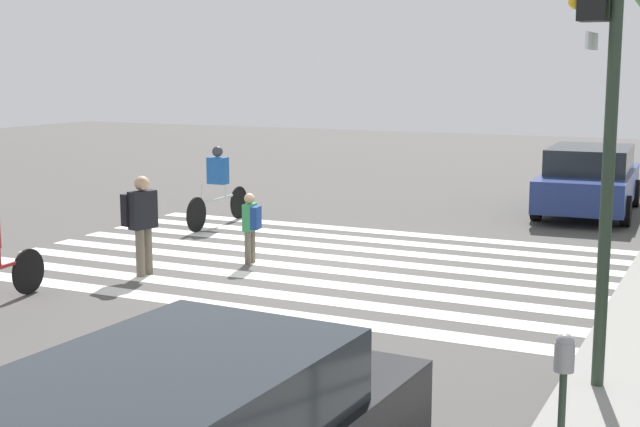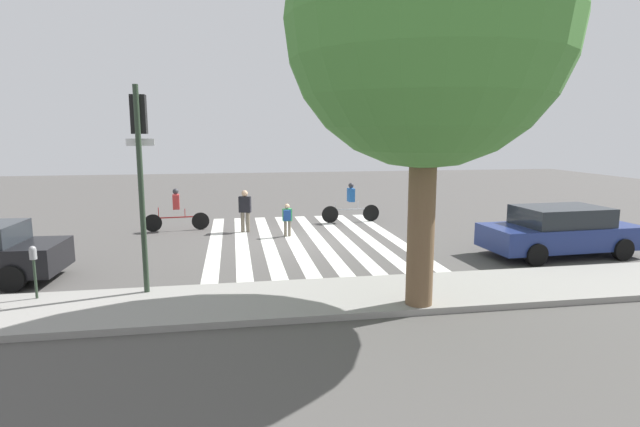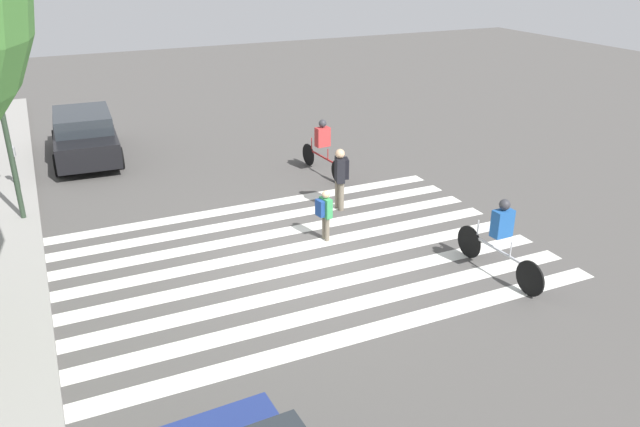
{
  "view_description": "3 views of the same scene",
  "coord_description": "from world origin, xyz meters",
  "px_view_note": "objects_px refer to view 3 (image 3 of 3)",
  "views": [
    {
      "loc": [
        13.16,
        6.52,
        3.23
      ],
      "look_at": [
        0.25,
        0.32,
        0.88
      ],
      "focal_mm": 50.0,
      "sensor_mm": 36.0,
      "label": 1
    },
    {
      "loc": [
        2.42,
        16.68,
        3.68
      ],
      "look_at": [
        -0.37,
        0.72,
        1.05
      ],
      "focal_mm": 28.0,
      "sensor_mm": 36.0,
      "label": 2
    },
    {
      "loc": [
        -10.95,
        4.61,
        6.16
      ],
      "look_at": [
        -1.16,
        0.1,
        1.48
      ],
      "focal_mm": 35.0,
      "sensor_mm": 36.0,
      "label": 3
    }
  ],
  "objects_px": {
    "pedestrian_adult_blue_shirt": "(341,174)",
    "car_parked_far_curb": "(85,135)",
    "cyclist_mid_street": "(501,236)",
    "parking_meter": "(13,157)",
    "pedestrian_adult_tall_backpack": "(325,211)",
    "traffic_light": "(3,86)",
    "cyclist_far_lane": "(323,145)"
  },
  "relations": [
    {
      "from": "parking_meter",
      "to": "traffic_light",
      "type": "bearing_deg",
      "value": -175.34
    },
    {
      "from": "traffic_light",
      "to": "cyclist_far_lane",
      "type": "bearing_deg",
      "value": -88.81
    },
    {
      "from": "pedestrian_adult_tall_backpack",
      "to": "cyclist_mid_street",
      "type": "xyz_separation_m",
      "value": [
        -2.92,
        -2.47,
        0.18
      ]
    },
    {
      "from": "parking_meter",
      "to": "pedestrian_adult_blue_shirt",
      "type": "height_order",
      "value": "pedestrian_adult_blue_shirt"
    },
    {
      "from": "cyclist_far_lane",
      "to": "car_parked_far_curb",
      "type": "height_order",
      "value": "cyclist_far_lane"
    },
    {
      "from": "pedestrian_adult_blue_shirt",
      "to": "car_parked_far_curb",
      "type": "distance_m",
      "value": 8.73
    },
    {
      "from": "traffic_light",
      "to": "car_parked_far_curb",
      "type": "bearing_deg",
      "value": -21.65
    },
    {
      "from": "cyclist_mid_street",
      "to": "car_parked_far_curb",
      "type": "height_order",
      "value": "cyclist_mid_street"
    },
    {
      "from": "pedestrian_adult_tall_backpack",
      "to": "parking_meter",
      "type": "bearing_deg",
      "value": -143.82
    },
    {
      "from": "parking_meter",
      "to": "pedestrian_adult_tall_backpack",
      "type": "distance_m",
      "value": 8.73
    },
    {
      "from": "traffic_light",
      "to": "cyclist_mid_street",
      "type": "bearing_deg",
      "value": -128.56
    },
    {
      "from": "pedestrian_adult_blue_shirt",
      "to": "cyclist_far_lane",
      "type": "relative_size",
      "value": 0.66
    },
    {
      "from": "cyclist_far_lane",
      "to": "car_parked_far_curb",
      "type": "xyz_separation_m",
      "value": [
        4.34,
        6.06,
        -0.11
      ]
    },
    {
      "from": "pedestrian_adult_blue_shirt",
      "to": "cyclist_mid_street",
      "type": "relative_size",
      "value": 0.64
    },
    {
      "from": "parking_meter",
      "to": "pedestrian_adult_tall_backpack",
      "type": "relative_size",
      "value": 1.1
    },
    {
      "from": "traffic_light",
      "to": "pedestrian_adult_blue_shirt",
      "type": "distance_m",
      "value": 7.91
    },
    {
      "from": "traffic_light",
      "to": "parking_meter",
      "type": "bearing_deg",
      "value": 4.66
    },
    {
      "from": "cyclist_far_lane",
      "to": "pedestrian_adult_tall_backpack",
      "type": "bearing_deg",
      "value": 151.07
    },
    {
      "from": "parking_meter",
      "to": "cyclist_mid_street",
      "type": "xyz_separation_m",
      "value": [
        -9.05,
        -8.68,
        -0.1
      ]
    },
    {
      "from": "parking_meter",
      "to": "pedestrian_adult_tall_backpack",
      "type": "height_order",
      "value": "parking_meter"
    },
    {
      "from": "pedestrian_adult_blue_shirt",
      "to": "pedestrian_adult_tall_backpack",
      "type": "distance_m",
      "value": 1.87
    },
    {
      "from": "pedestrian_adult_blue_shirt",
      "to": "cyclist_mid_street",
      "type": "xyz_separation_m",
      "value": [
        -4.39,
        -1.34,
        -0.05
      ]
    },
    {
      "from": "parking_meter",
      "to": "cyclist_far_lane",
      "type": "xyz_separation_m",
      "value": [
        -2.11,
        -8.03,
        -0.11
      ]
    },
    {
      "from": "traffic_light",
      "to": "parking_meter",
      "type": "height_order",
      "value": "traffic_light"
    },
    {
      "from": "traffic_light",
      "to": "pedestrian_adult_tall_backpack",
      "type": "height_order",
      "value": "traffic_light"
    },
    {
      "from": "pedestrian_adult_blue_shirt",
      "to": "cyclist_mid_street",
      "type": "height_order",
      "value": "cyclist_mid_street"
    },
    {
      "from": "parking_meter",
      "to": "pedestrian_adult_tall_backpack",
      "type": "bearing_deg",
      "value": -134.6
    },
    {
      "from": "pedestrian_adult_blue_shirt",
      "to": "car_parked_far_curb",
      "type": "relative_size",
      "value": 0.35
    },
    {
      "from": "traffic_light",
      "to": "pedestrian_adult_tall_backpack",
      "type": "relative_size",
      "value": 3.97
    },
    {
      "from": "parking_meter",
      "to": "pedestrian_adult_blue_shirt",
      "type": "relative_size",
      "value": 0.82
    },
    {
      "from": "traffic_light",
      "to": "pedestrian_adult_tall_backpack",
      "type": "xyz_separation_m",
      "value": [
        -3.85,
        -6.03,
        -2.6
      ]
    },
    {
      "from": "pedestrian_adult_blue_shirt",
      "to": "traffic_light",
      "type": "bearing_deg",
      "value": 88.41
    }
  ]
}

